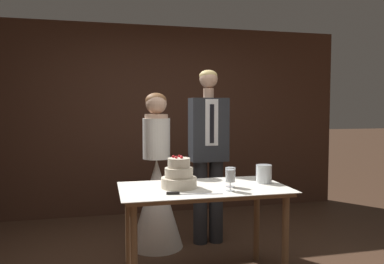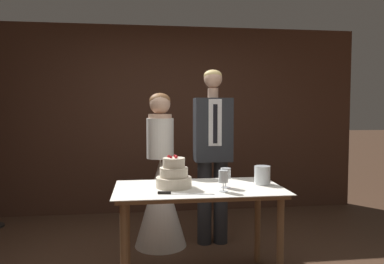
% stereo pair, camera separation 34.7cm
% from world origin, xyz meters
% --- Properties ---
extents(wall_back, '(5.39, 0.12, 2.56)m').
position_xyz_m(wall_back, '(0.00, 2.35, 1.28)').
color(wall_back, '#472B1E').
rests_on(wall_back, ground_plane).
extents(cake_table, '(1.38, 0.76, 0.79)m').
position_xyz_m(cake_table, '(0.12, 0.17, 0.69)').
color(cake_table, brown).
rests_on(cake_table, ground_plane).
extents(tiered_cake, '(0.29, 0.29, 0.27)m').
position_xyz_m(tiered_cake, '(-0.08, 0.19, 0.88)').
color(tiered_cake, beige).
rests_on(tiered_cake, cake_table).
extents(cake_knife, '(0.43, 0.10, 0.02)m').
position_xyz_m(cake_knife, '(-0.09, -0.05, 0.79)').
color(cake_knife, silver).
rests_on(cake_knife, cake_table).
extents(wine_glass_near, '(0.08, 0.08, 0.17)m').
position_xyz_m(wine_glass_near, '(0.29, -0.02, 0.90)').
color(wine_glass_near, silver).
rests_on(wine_glass_near, cake_table).
extents(wine_glass_middle, '(0.08, 0.08, 0.16)m').
position_xyz_m(wine_glass_middle, '(0.34, 0.12, 0.90)').
color(wine_glass_middle, silver).
rests_on(wine_glass_middle, cake_table).
extents(hurricane_candle, '(0.14, 0.14, 0.16)m').
position_xyz_m(hurricane_candle, '(0.68, 0.22, 0.86)').
color(hurricane_candle, silver).
rests_on(hurricane_candle, cake_table).
extents(bride, '(0.54, 0.54, 1.60)m').
position_xyz_m(bride, '(-0.15, 1.00, 0.59)').
color(bride, white).
rests_on(bride, ground_plane).
extents(groom, '(0.39, 0.25, 1.84)m').
position_xyz_m(groom, '(0.40, 1.00, 1.01)').
color(groom, '#282B30').
rests_on(groom, ground_plane).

